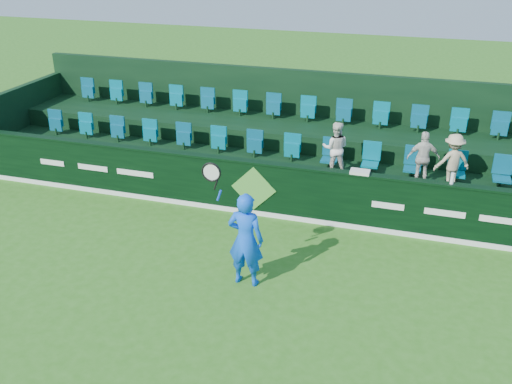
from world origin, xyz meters
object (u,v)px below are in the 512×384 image
(drinks_bottle, at_px, (452,178))
(spectator_right, at_px, (453,161))
(spectator_left, at_px, (335,148))
(spectator_middle, at_px, (423,158))
(tennis_player, at_px, (245,239))
(towel, at_px, (360,172))

(drinks_bottle, bearing_deg, spectator_right, 89.17)
(spectator_left, height_order, spectator_right, spectator_left)
(spectator_left, xyz_separation_m, spectator_right, (2.69, 0.00, -0.01))
(spectator_middle, relative_size, drinks_bottle, 5.21)
(spectator_left, bearing_deg, drinks_bottle, 149.68)
(tennis_player, height_order, spectator_left, tennis_player)
(spectator_middle, xyz_separation_m, drinks_bottle, (0.63, -1.12, 0.04))
(spectator_middle, height_order, drinks_bottle, spectator_middle)
(spectator_left, height_order, towel, spectator_left)
(tennis_player, height_order, towel, tennis_player)
(spectator_middle, xyz_separation_m, towel, (-1.30, -1.12, -0.05))
(spectator_left, height_order, drinks_bottle, spectator_left)
(spectator_right, distance_m, drinks_bottle, 1.12)
(towel, bearing_deg, spectator_left, 123.60)
(tennis_player, relative_size, spectator_left, 1.94)
(spectator_middle, distance_m, drinks_bottle, 1.29)
(spectator_middle, distance_m, towel, 1.72)
(spectator_right, distance_m, towel, 2.24)
(tennis_player, bearing_deg, spectator_middle, 52.85)
(tennis_player, xyz_separation_m, spectator_middle, (3.02, 3.99, 0.47))
(tennis_player, height_order, spectator_middle, tennis_player)
(spectator_right, xyz_separation_m, drinks_bottle, (-0.02, -1.12, 0.03))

